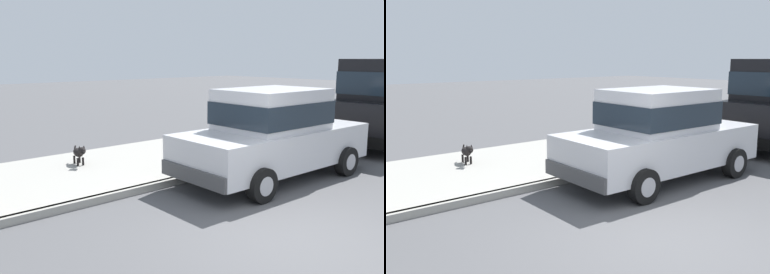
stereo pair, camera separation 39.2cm
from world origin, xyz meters
The scene contains 5 objects.
ground_plane centered at (0.00, 0.00, 0.00)m, with size 80.00×80.00×0.00m, color #4C4C4F.
curb centered at (-3.20, 0.00, 0.07)m, with size 0.16×64.00×0.14m, color gray.
sidewalk centered at (-5.00, 0.00, 0.07)m, with size 3.60×64.00×0.14m, color #99968E.
car_silver_sedan centered at (-2.18, 2.27, 0.98)m, with size 2.11×4.64×1.92m.
dog_black centered at (-5.45, -0.54, 0.43)m, with size 0.75×0.27×0.49m.
Camera 1 is at (3.39, -4.87, 2.55)m, focal length 40.08 mm.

